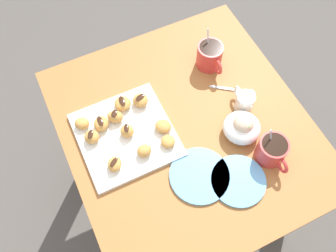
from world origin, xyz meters
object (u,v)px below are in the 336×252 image
coffee_mug_red_right (272,150)px  beignet_3 (127,131)px  beignet_2 (123,104)px  pastry_plate_square (126,135)px  beignet_8 (168,141)px  beignet_10 (115,164)px  coffee_mug_red_left (210,56)px  cream_pitcher_white (244,101)px  beignet_5 (92,137)px  saucer_sky_left (199,176)px  beignet_0 (144,151)px  saucer_sky_right (238,181)px  beignet_4 (101,124)px  dining_table (185,147)px  beignet_7 (163,126)px  beignet_9 (115,117)px  beignet_6 (140,100)px  beignet_1 (82,123)px  ice_cream_bowl (242,127)px

coffee_mug_red_right → beignet_3: bearing=-124.5°
beignet_2 → pastry_plate_square: bearing=-17.8°
beignet_8 → coffee_mug_red_right: bearing=57.9°
beignet_2 → beignet_10: (0.19, -0.10, 0.00)m
coffee_mug_red_left → cream_pitcher_white: bearing=4.7°
beignet_2 → beignet_5: 0.15m
saucer_sky_left → beignet_0: beignet_0 is taller
saucer_sky_left → beignet_3: beignet_3 is taller
cream_pitcher_white → coffee_mug_red_left: bearing=-175.3°
beignet_0 → beignet_5: same height
saucer_sky_right → beignet_4: beignet_4 is taller
dining_table → beignet_7: (-0.02, -0.08, 0.19)m
pastry_plate_square → beignet_9: 0.07m
coffee_mug_red_right → cream_pitcher_white: 0.19m
beignet_9 → beignet_10: size_ratio=1.03×
saucer_sky_left → beignet_6: bearing=-168.8°
beignet_0 → beignet_2: (-0.19, 0.00, -0.00)m
coffee_mug_red_right → saucer_sky_right: (0.03, -0.13, -0.04)m
beignet_1 → beignet_8: beignet_1 is taller
beignet_3 → beignet_8: size_ratio=0.94×
pastry_plate_square → coffee_mug_red_right: 0.47m
coffee_mug_red_right → beignet_2: 0.51m
beignet_8 → beignet_10: 0.18m
cream_pitcher_white → beignet_4: 0.48m
cream_pitcher_white → beignet_2: size_ratio=1.89×
beignet_5 → beignet_0: bearing=48.7°
pastry_plate_square → beignet_4: beignet_4 is taller
beignet_5 → pastry_plate_square: bearing=74.9°
beignet_3 → beignet_9: bearing=-166.8°
beignet_1 → beignet_9: 0.11m
beignet_5 → beignet_8: bearing=61.2°
ice_cream_bowl → saucer_sky_right: ice_cream_bowl is taller
cream_pitcher_white → beignet_10: bearing=-87.7°
coffee_mug_red_right → beignet_10: 0.49m
beignet_0 → beignet_2: size_ratio=0.85×
beignet_0 → beignet_2: beignet_0 is taller
coffee_mug_red_right → ice_cream_bowl: bearing=-160.9°
saucer_sky_left → beignet_0: size_ratio=4.01×
beignet_2 → beignet_7: bearing=32.3°
beignet_10 → beignet_1: bearing=-166.2°
dining_table → beignet_1: size_ratio=18.13×
beignet_1 → beignet_4: beignet_4 is taller
beignet_2 → beignet_9: size_ratio=1.06×
coffee_mug_red_right → beignet_3: 0.46m
beignet_0 → beignet_6: same height
saucer_sky_left → beignet_3: (-0.22, -0.15, 0.03)m
coffee_mug_red_left → beignet_5: (0.11, -0.49, -0.02)m
beignet_7 → coffee_mug_red_right: bearing=49.6°
dining_table → beignet_10: bearing=-83.3°
beignet_7 → beignet_10: same height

